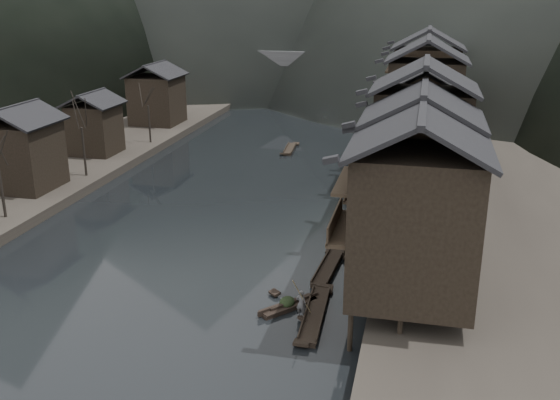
% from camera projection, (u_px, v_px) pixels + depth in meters
% --- Properties ---
extents(water, '(300.00, 300.00, 0.00)m').
position_uv_depth(water, '(184.00, 256.00, 48.48)').
color(water, black).
rests_on(water, ground).
extents(left_bank, '(40.00, 200.00, 1.20)m').
position_uv_depth(left_bank, '(62.00, 123.00, 92.69)').
color(left_bank, '#2D2823').
rests_on(left_bank, ground).
extents(stilt_houses, '(9.00, 67.60, 15.89)m').
position_uv_depth(stilt_houses, '(424.00, 108.00, 59.25)').
color(stilt_houses, black).
rests_on(stilt_houses, ground).
extents(left_houses, '(8.10, 53.20, 8.73)m').
position_uv_depth(left_houses, '(76.00, 121.00, 69.60)').
color(left_houses, black).
rests_on(left_houses, left_bank).
extents(bare_trees, '(3.68, 44.39, 7.37)m').
position_uv_depth(bare_trees, '(48.00, 137.00, 58.66)').
color(bare_trees, black).
rests_on(bare_trees, left_bank).
extents(moored_sampans, '(3.24, 68.64, 0.47)m').
position_uv_depth(moored_sampans, '(368.00, 179.00, 67.33)').
color(moored_sampans, black).
rests_on(moored_sampans, water).
extents(midriver_boats, '(7.70, 27.39, 0.45)m').
position_uv_depth(midriver_boats, '(332.00, 130.00, 90.53)').
color(midriver_boats, black).
rests_on(midriver_boats, water).
extents(stone_bridge, '(40.00, 6.00, 9.00)m').
position_uv_depth(stone_bridge, '(329.00, 73.00, 113.16)').
color(stone_bridge, '#4C4C4F').
rests_on(stone_bridge, ground).
extents(hero_sampan, '(3.57, 3.95, 0.43)m').
position_uv_depth(hero_sampan, '(289.00, 306.00, 40.44)').
color(hero_sampan, black).
rests_on(hero_sampan, water).
extents(cargo_heap, '(1.00, 1.31, 0.60)m').
position_uv_depth(cargo_heap, '(287.00, 297.00, 40.45)').
color(cargo_heap, black).
rests_on(cargo_heap, hero_sampan).
extents(boatman, '(0.74, 0.56, 1.82)m').
position_uv_depth(boatman, '(301.00, 300.00, 38.74)').
color(boatman, '#4F4F51').
rests_on(boatman, hero_sampan).
extents(bamboo_pole, '(1.21, 1.83, 3.61)m').
position_uv_depth(bamboo_pole, '(305.00, 261.00, 37.82)').
color(bamboo_pole, '#8C7A51').
rests_on(bamboo_pole, boatman).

